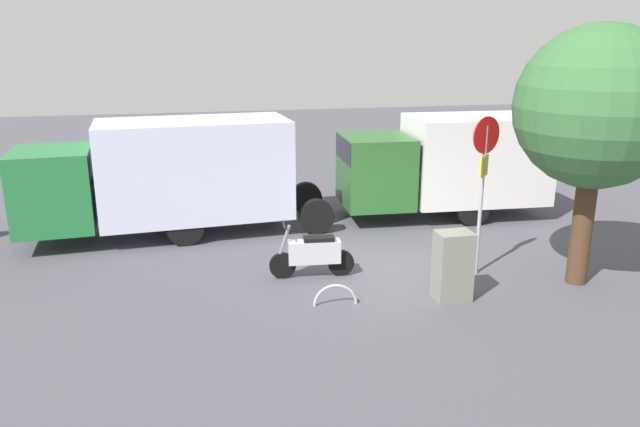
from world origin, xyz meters
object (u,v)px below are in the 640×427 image
object	(u,v)px
box_truck_far	(157,174)
street_tree	(597,109)
bike_rack_hoop	(335,305)
box_truck_near	(442,162)
stop_sign	(483,171)
utility_cabinet	(453,266)
motorcycle	(314,253)

from	to	relation	value
box_truck_far	street_tree	size ratio (longest dim) A/B	1.65
box_truck_far	bike_rack_hoop	distance (m)	6.31
street_tree	box_truck_near	bearing A→B (deg)	-80.53
stop_sign	street_tree	bearing A→B (deg)	153.53
box_truck_far	utility_cabinet	xyz separation A→B (m)	(-5.65, 5.28, -0.94)
motorcycle	utility_cabinet	bearing A→B (deg)	149.83
motorcycle	utility_cabinet	world-z (taller)	utility_cabinet
box_truck_far	bike_rack_hoop	world-z (taller)	box_truck_far
motorcycle	street_tree	xyz separation A→B (m)	(-5.27, 1.47, 3.07)
box_truck_near	bike_rack_hoop	size ratio (longest dim) A/B	8.34
street_tree	utility_cabinet	bearing A→B (deg)	4.43
bike_rack_hoop	stop_sign	bearing A→B (deg)	-164.54
utility_cabinet	box_truck_near	bearing A→B (deg)	-110.70
motorcycle	box_truck_far	bearing A→B (deg)	-42.60
box_truck_near	stop_sign	bearing A→B (deg)	80.26
stop_sign	street_tree	world-z (taller)	street_tree
box_truck_far	utility_cabinet	world-z (taller)	box_truck_far
street_tree	utility_cabinet	world-z (taller)	street_tree
stop_sign	utility_cabinet	xyz separation A→B (m)	(1.08, 1.12, -1.58)
street_tree	bike_rack_hoop	distance (m)	6.29
bike_rack_hoop	motorcycle	bearing A→B (deg)	-85.68
box_truck_near	motorcycle	world-z (taller)	box_truck_near
box_truck_near	bike_rack_hoop	distance (m)	6.91
box_truck_near	stop_sign	distance (m)	4.40
utility_cabinet	bike_rack_hoop	xyz separation A→B (m)	(2.28, -0.20, -0.68)
utility_cabinet	street_tree	bearing A→B (deg)	-175.57
box_truck_near	utility_cabinet	bearing A→B (deg)	72.19
stop_sign	street_tree	distance (m)	2.42
box_truck_far	motorcycle	bearing A→B (deg)	128.07
motorcycle	bike_rack_hoop	xyz separation A→B (m)	(-0.11, 1.49, -0.52)
box_truck_near	motorcycle	bearing A→B (deg)	42.65
box_truck_far	street_tree	xyz separation A→B (m)	(-8.53, 5.05, 1.97)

